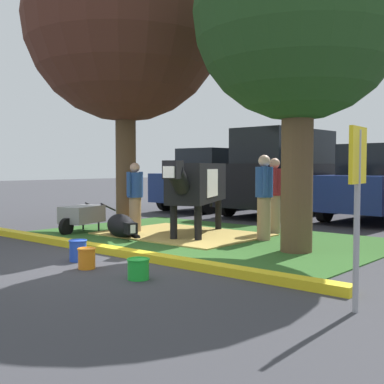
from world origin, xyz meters
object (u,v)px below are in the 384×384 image
(shade_tree_right, at_px, (299,17))
(suv_black, at_px, (284,172))
(shade_tree_left, at_px, (125,22))
(bucket_orange, at_px, (87,258))
(calf_lying, at_px, (122,226))
(hatchback_white, at_px, (215,180))
(person_visitor_near, at_px, (264,195))
(bucket_blue, at_px, (78,250))
(person_handler, at_px, (274,193))
(person_visitor_far, at_px, (135,196))
(wheelbarrow, at_px, (81,215))
(parking_sign, at_px, (357,182))
(bucket_green, at_px, (138,268))
(sedan_blue, at_px, (382,183))
(cow_holstein, at_px, (196,183))

(shade_tree_right, distance_m, suv_black, 7.10)
(shade_tree_left, height_order, bucket_orange, shade_tree_left)
(calf_lying, distance_m, hatchback_white, 7.00)
(person_visitor_near, bearing_deg, bucket_blue, -105.71)
(person_handler, distance_m, person_visitor_far, 2.99)
(suv_black, bearing_deg, wheelbarrow, -101.34)
(shade_tree_left, relative_size, suv_black, 1.49)
(parking_sign, height_order, hatchback_white, hatchback_white)
(suv_black, bearing_deg, person_handler, -62.35)
(suv_black, bearing_deg, parking_sign, -55.57)
(shade_tree_left, relative_size, parking_sign, 3.78)
(person_handler, relative_size, suv_black, 0.35)
(shade_tree_right, relative_size, suv_black, 1.22)
(calf_lying, height_order, bucket_orange, calf_lying)
(bucket_blue, xyz_separation_m, bucket_green, (1.60, -0.24, -0.03))
(shade_tree_left, distance_m, person_visitor_far, 3.93)
(person_handler, height_order, bucket_orange, person_handler)
(shade_tree_left, height_order, person_visitor_near, shade_tree_left)
(calf_lying, distance_m, bucket_orange, 3.05)
(wheelbarrow, bearing_deg, person_visitor_near, 23.36)
(parking_sign, distance_m, hatchback_white, 11.78)
(calf_lying, xyz_separation_m, person_visitor_far, (-0.32, 0.66, 0.57))
(person_handler, bearing_deg, hatchback_white, 140.14)
(sedan_blue, bearing_deg, calf_lying, -112.22)
(person_visitor_near, distance_m, wheelbarrow, 4.02)
(person_visitor_near, height_order, person_visitor_far, person_visitor_near)
(bucket_green, relative_size, hatchback_white, 0.07)
(shade_tree_left, relative_size, bucket_blue, 21.26)
(bucket_green, bearing_deg, sedan_blue, 91.43)
(calf_lying, bearing_deg, wheelbarrow, -177.81)
(shade_tree_right, distance_m, bucket_orange, 5.12)
(bucket_orange, bearing_deg, wheelbarrow, 144.44)
(calf_lying, distance_m, person_visitor_near, 2.92)
(shade_tree_right, bearing_deg, cow_holstein, 171.35)
(calf_lying, xyz_separation_m, person_handler, (2.02, 2.52, 0.63))
(hatchback_white, bearing_deg, calf_lying, -67.52)
(shade_tree_left, distance_m, calf_lying, 4.64)
(person_visitor_far, bearing_deg, suv_black, 86.67)
(cow_holstein, bearing_deg, bucket_green, -60.35)
(person_visitor_far, height_order, bucket_blue, person_visitor_far)
(shade_tree_right, bearing_deg, person_visitor_near, 145.87)
(wheelbarrow, xyz_separation_m, bucket_orange, (3.21, -2.30, -0.23))
(sedan_blue, bearing_deg, shade_tree_left, -122.52)
(bucket_orange, bearing_deg, cow_holstein, 105.04)
(bucket_orange, height_order, hatchback_white, hatchback_white)
(person_visitor_far, distance_m, sedan_blue, 6.81)
(sedan_blue, bearing_deg, cow_holstein, -107.38)
(hatchback_white, bearing_deg, parking_sign, -44.99)
(bucket_orange, relative_size, hatchback_white, 0.07)
(person_handler, bearing_deg, person_visitor_near, -69.28)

